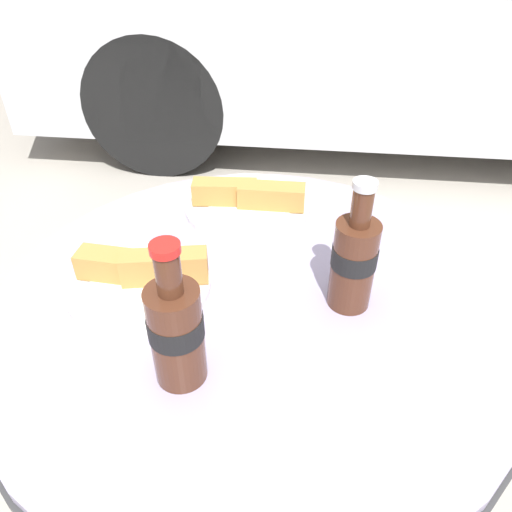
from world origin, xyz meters
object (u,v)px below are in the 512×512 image
object	(u,v)px
bistro_table	(253,357)
lunch_plate_far	(248,201)
cola_bottle_right	(176,329)
cola_bottle_left	(354,260)
parked_car	(392,9)
lunch_plate_near	(140,278)

from	to	relation	value
bistro_table	lunch_plate_far	size ratio (longest dim) A/B	3.35
cola_bottle_right	lunch_plate_far	xyz separation A→B (m)	(0.04, 0.40, -0.06)
lunch_plate_far	bistro_table	bearing A→B (deg)	-81.13
cola_bottle_left	lunch_plate_far	world-z (taller)	cola_bottle_left
bistro_table	parked_car	xyz separation A→B (m)	(0.47, 2.53, 0.05)
bistro_table	parked_car	world-z (taller)	parked_car
cola_bottle_left	cola_bottle_right	distance (m)	0.27
lunch_plate_near	lunch_plate_far	xyz separation A→B (m)	(0.14, 0.24, -0.00)
bistro_table	lunch_plate_far	xyz separation A→B (m)	(-0.04, 0.25, 0.15)
lunch_plate_near	parked_car	size ratio (longest dim) A/B	0.06
bistro_table	cola_bottle_left	distance (m)	0.26
bistro_table	cola_bottle_left	bearing A→B (deg)	2.95
bistro_table	cola_bottle_left	xyz separation A→B (m)	(0.14, 0.01, 0.22)
cola_bottle_right	lunch_plate_near	size ratio (longest dim) A/B	0.95
cola_bottle_left	bistro_table	bearing A→B (deg)	-177.05
lunch_plate_far	parked_car	xyz separation A→B (m)	(0.51, 2.28, -0.11)
cola_bottle_right	lunch_plate_near	bearing A→B (deg)	122.41
cola_bottle_right	lunch_plate_far	distance (m)	0.41
bistro_table	lunch_plate_near	distance (m)	0.23
parked_car	cola_bottle_left	bearing A→B (deg)	-97.49
bistro_table	lunch_plate_far	bearing A→B (deg)	98.87
cola_bottle_right	lunch_plate_near	world-z (taller)	cola_bottle_right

